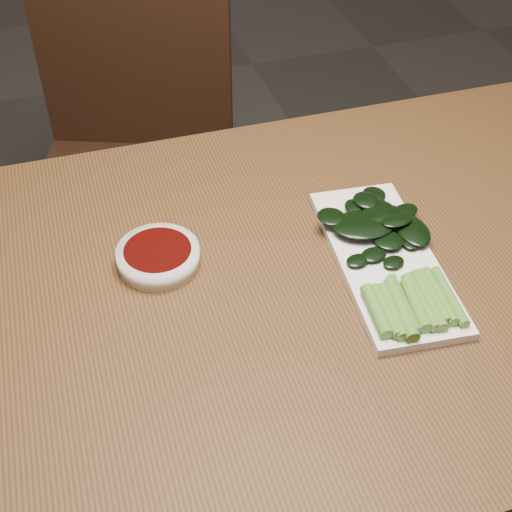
% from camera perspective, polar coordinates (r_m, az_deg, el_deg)
% --- Properties ---
extents(table, '(1.40, 0.80, 0.75)m').
position_cam_1_polar(table, '(1.06, 2.14, -4.62)').
color(table, '#4B2E15').
rests_on(table, ground).
extents(chair_far, '(0.58, 0.58, 0.89)m').
position_cam_1_polar(chair_far, '(1.73, -9.88, 7.78)').
color(chair_far, black).
rests_on(chair_far, ground).
extents(sauce_bowl, '(0.12, 0.12, 0.03)m').
position_cam_1_polar(sauce_bowl, '(1.03, -7.83, -0.02)').
color(sauce_bowl, white).
rests_on(sauce_bowl, table).
extents(serving_plate, '(0.17, 0.34, 0.01)m').
position_cam_1_polar(serving_plate, '(1.05, 10.30, -0.31)').
color(serving_plate, white).
rests_on(serving_plate, table).
extents(gai_lan, '(0.18, 0.32, 0.02)m').
position_cam_1_polar(gai_lan, '(1.02, 11.00, -0.31)').
color(gai_lan, '#54872E').
rests_on(gai_lan, serving_plate).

